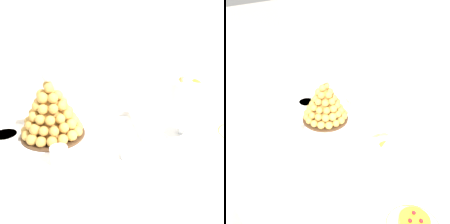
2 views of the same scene
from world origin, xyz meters
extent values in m
cylinder|color=brown|center=(-0.58, -0.37, 0.36)|extent=(0.04, 0.04, 0.73)
cylinder|color=brown|center=(-0.58, 0.37, 0.36)|extent=(0.04, 0.04, 0.73)
cube|color=brown|center=(0.00, 0.00, 0.74)|extent=(1.28, 0.86, 0.02)
cube|color=white|center=(0.00, 0.00, 0.75)|extent=(1.34, 0.92, 0.00)
cube|color=white|center=(0.00, -0.46, 0.61)|extent=(1.34, 0.01, 0.28)
cube|color=white|center=(0.00, 0.46, 0.61)|extent=(1.34, 0.01, 0.28)
cube|color=white|center=(-0.67, 0.00, 0.61)|extent=(0.01, 0.92, 0.28)
cube|color=white|center=(-0.17, 0.01, 0.75)|extent=(0.58, 0.40, 0.01)
cube|color=white|center=(-0.17, -0.19, 0.77)|extent=(0.58, 0.01, 0.02)
cube|color=white|center=(-0.17, 0.21, 0.77)|extent=(0.58, 0.01, 0.02)
cube|color=white|center=(-0.46, 0.01, 0.77)|extent=(0.01, 0.40, 0.02)
cube|color=white|center=(0.12, 0.01, 0.77)|extent=(0.01, 0.40, 0.02)
cylinder|color=white|center=(-0.17, 0.01, 0.76)|extent=(0.37, 0.37, 0.00)
cylinder|color=#4C331E|center=(-0.20, 0.08, 0.76)|extent=(0.24, 0.24, 0.01)
cone|color=#B77F38|center=(-0.20, 0.08, 0.87)|extent=(0.16, 0.16, 0.20)
sphere|color=gold|center=(-0.10, 0.08, 0.79)|extent=(0.04, 0.04, 0.04)
sphere|color=gold|center=(-0.11, 0.12, 0.79)|extent=(0.04, 0.04, 0.04)
sphere|color=gold|center=(-0.13, 0.15, 0.79)|extent=(0.04, 0.04, 0.04)
sphere|color=gold|center=(-0.16, 0.17, 0.79)|extent=(0.04, 0.04, 0.04)
sphere|color=gold|center=(-0.20, 0.18, 0.79)|extent=(0.04, 0.04, 0.04)
sphere|color=gold|center=(-0.24, 0.17, 0.79)|extent=(0.04, 0.04, 0.04)
sphere|color=gold|center=(-0.27, 0.15, 0.79)|extent=(0.04, 0.04, 0.04)
sphere|color=gold|center=(-0.29, 0.12, 0.79)|extent=(0.04, 0.04, 0.04)
sphere|color=gold|center=(-0.30, 0.08, 0.79)|extent=(0.04, 0.04, 0.04)
sphere|color=gold|center=(-0.29, 0.04, 0.79)|extent=(0.04, 0.04, 0.04)
sphere|color=gold|center=(-0.27, 0.01, 0.79)|extent=(0.04, 0.04, 0.04)
sphere|color=gold|center=(-0.24, -0.01, 0.79)|extent=(0.04, 0.04, 0.04)
sphere|color=gold|center=(-0.20, -0.01, 0.79)|extent=(0.04, 0.04, 0.04)
sphere|color=gold|center=(-0.16, -0.01, 0.79)|extent=(0.04, 0.04, 0.04)
sphere|color=gold|center=(-0.13, 0.01, 0.79)|extent=(0.04, 0.04, 0.04)
sphere|color=gold|center=(-0.11, 0.04, 0.79)|extent=(0.04, 0.04, 0.04)
sphere|color=gold|center=(-0.13, 0.11, 0.82)|extent=(0.03, 0.03, 0.03)
sphere|color=gold|center=(-0.15, 0.14, 0.82)|extent=(0.04, 0.04, 0.04)
sphere|color=gold|center=(-0.18, 0.16, 0.82)|extent=(0.04, 0.04, 0.04)
sphere|color=gold|center=(-0.21, 0.16, 0.82)|extent=(0.04, 0.04, 0.04)
sphere|color=gold|center=(-0.24, 0.15, 0.82)|extent=(0.03, 0.03, 0.03)
sphere|color=gold|center=(-0.27, 0.12, 0.82)|extent=(0.03, 0.03, 0.03)
sphere|color=gold|center=(-0.28, 0.09, 0.82)|extent=(0.04, 0.04, 0.04)
sphere|color=gold|center=(-0.28, 0.05, 0.82)|extent=(0.04, 0.04, 0.04)
sphere|color=gold|center=(-0.26, 0.02, 0.82)|extent=(0.04, 0.04, 0.04)
sphere|color=gold|center=(-0.23, 0.01, 0.82)|extent=(0.03, 0.03, 0.03)
sphere|color=gold|center=(-0.19, 0.00, 0.82)|extent=(0.03, 0.03, 0.03)
sphere|color=gold|center=(-0.16, 0.01, 0.82)|extent=(0.04, 0.04, 0.04)
sphere|color=gold|center=(-0.13, 0.04, 0.82)|extent=(0.04, 0.04, 0.04)
sphere|color=gold|center=(-0.12, 0.07, 0.82)|extent=(0.04, 0.04, 0.04)
sphere|color=gold|center=(-0.15, 0.12, 0.85)|extent=(0.04, 0.04, 0.04)
sphere|color=gold|center=(-0.18, 0.14, 0.85)|extent=(0.04, 0.04, 0.04)
sphere|color=gold|center=(-0.22, 0.14, 0.85)|extent=(0.04, 0.04, 0.04)
sphere|color=gold|center=(-0.25, 0.12, 0.85)|extent=(0.04, 0.04, 0.04)
sphere|color=gold|center=(-0.26, 0.09, 0.85)|extent=(0.04, 0.04, 0.04)
sphere|color=gold|center=(-0.26, 0.06, 0.85)|extent=(0.04, 0.04, 0.04)
sphere|color=gold|center=(-0.24, 0.03, 0.85)|extent=(0.04, 0.04, 0.04)
sphere|color=gold|center=(-0.20, 0.02, 0.85)|extent=(0.04, 0.04, 0.04)
sphere|color=gold|center=(-0.17, 0.03, 0.85)|extent=(0.03, 0.03, 0.03)
sphere|color=gold|center=(-0.14, 0.05, 0.85)|extent=(0.04, 0.04, 0.04)
sphere|color=gold|center=(-0.14, 0.09, 0.85)|extent=(0.04, 0.04, 0.04)
sphere|color=gold|center=(-0.18, 0.12, 0.88)|extent=(0.04, 0.04, 0.04)
sphere|color=gold|center=(-0.21, 0.13, 0.89)|extent=(0.04, 0.04, 0.04)
sphere|color=gold|center=(-0.24, 0.10, 0.88)|extent=(0.04, 0.04, 0.04)
sphere|color=gold|center=(-0.25, 0.07, 0.89)|extent=(0.04, 0.04, 0.04)
sphere|color=gold|center=(-0.22, 0.04, 0.89)|extent=(0.04, 0.04, 0.04)
sphere|color=gold|center=(-0.19, 0.04, 0.89)|extent=(0.04, 0.04, 0.04)
sphere|color=gold|center=(-0.16, 0.06, 0.89)|extent=(0.04, 0.04, 0.04)
sphere|color=gold|center=(-0.16, 0.09, 0.88)|extent=(0.04, 0.04, 0.04)
sphere|color=gold|center=(-0.20, 0.11, 0.92)|extent=(0.04, 0.04, 0.04)
sphere|color=gold|center=(-0.23, 0.10, 0.92)|extent=(0.04, 0.04, 0.04)
sphere|color=gold|center=(-0.22, 0.06, 0.92)|extent=(0.04, 0.04, 0.04)
sphere|color=gold|center=(-0.19, 0.05, 0.92)|extent=(0.04, 0.04, 0.04)
sphere|color=gold|center=(-0.17, 0.09, 0.92)|extent=(0.04, 0.04, 0.04)
sphere|color=gold|center=(-0.20, 0.09, 0.95)|extent=(0.03, 0.03, 0.03)
sphere|color=gold|center=(-0.20, 0.07, 0.95)|extent=(0.03, 0.03, 0.03)
sphere|color=white|center=(-0.20, 0.08, 0.99)|extent=(0.03, 0.03, 0.03)
cylinder|color=silver|center=(-0.39, -0.13, 0.79)|extent=(0.06, 0.06, 0.05)
cylinder|color=brown|center=(-0.39, -0.13, 0.77)|extent=(0.05, 0.05, 0.02)
cylinder|color=#8C603D|center=(-0.39, -0.13, 0.79)|extent=(0.05, 0.05, 0.02)
sphere|color=brown|center=(-0.39, -0.12, 0.80)|extent=(0.02, 0.02, 0.02)
cylinder|color=silver|center=(-0.18, -0.10, 0.79)|extent=(0.06, 0.06, 0.06)
cylinder|color=#F4EAC6|center=(-0.18, -0.10, 0.77)|extent=(0.05, 0.05, 0.02)
cylinder|color=white|center=(-0.18, -0.10, 0.79)|extent=(0.05, 0.05, 0.02)
sphere|color=brown|center=(-0.18, -0.10, 0.81)|extent=(0.02, 0.02, 0.02)
cylinder|color=silver|center=(0.05, -0.11, 0.78)|extent=(0.06, 0.06, 0.05)
cylinder|color=brown|center=(0.05, -0.11, 0.77)|extent=(0.05, 0.05, 0.02)
cylinder|color=#8C603D|center=(0.05, -0.11, 0.79)|extent=(0.05, 0.05, 0.01)
sphere|color=brown|center=(0.05, -0.11, 0.80)|extent=(0.02, 0.02, 0.02)
cylinder|color=white|center=(-0.37, 0.07, 0.77)|extent=(0.09, 0.09, 0.03)
cylinder|color=#F2CC59|center=(-0.37, 0.07, 0.78)|extent=(0.08, 0.08, 0.00)
cylinder|color=white|center=(0.28, 0.02, 0.75)|extent=(0.12, 0.12, 0.01)
cylinder|color=white|center=(0.28, 0.02, 0.78)|extent=(0.02, 0.02, 0.05)
cylinder|color=white|center=(0.28, 0.02, 0.89)|extent=(0.14, 0.14, 0.16)
cylinder|color=pink|center=(0.30, 0.02, 0.83)|extent=(0.06, 0.05, 0.06)
cylinder|color=#F9A54C|center=(0.27, 0.05, 0.83)|extent=(0.05, 0.05, 0.03)
cylinder|color=#F9A54C|center=(0.24, 0.02, 0.83)|extent=(0.07, 0.06, 0.06)
cylinder|color=yellow|center=(0.28, -0.01, 0.83)|extent=(0.07, 0.05, 0.07)
cylinder|color=brown|center=(0.31, 0.04, 0.85)|extent=(0.05, 0.05, 0.05)
cylinder|color=#72B2E0|center=(0.27, 0.03, 0.85)|extent=(0.05, 0.05, 0.04)
cylinder|color=#F9A54C|center=(0.28, 0.00, 0.85)|extent=(0.07, 0.05, 0.07)
cylinder|color=yellow|center=(0.28, 0.05, 0.87)|extent=(0.06, 0.05, 0.04)
cylinder|color=#F9A54C|center=(0.25, 0.02, 0.87)|extent=(0.05, 0.05, 0.04)
cylinder|color=#E54C47|center=(0.30, -0.01, 0.87)|extent=(0.06, 0.06, 0.04)
cylinder|color=brown|center=(0.27, 0.04, 0.89)|extent=(0.07, 0.05, 0.07)
cylinder|color=pink|center=(0.27, 0.01, 0.89)|extent=(0.07, 0.05, 0.07)
cylinder|color=pink|center=(0.31, 0.01, 0.89)|extent=(0.05, 0.05, 0.05)
cylinder|color=pink|center=(0.25, 0.03, 0.91)|extent=(0.06, 0.05, 0.07)
cylinder|color=pink|center=(0.27, -0.01, 0.91)|extent=(0.07, 0.05, 0.07)
cylinder|color=#D199D8|center=(0.30, 0.03, 0.91)|extent=(0.06, 0.04, 0.06)
cylinder|color=#9ED860|center=(0.25, 0.03, 0.93)|extent=(0.06, 0.05, 0.06)
cylinder|color=yellow|center=(0.28, 0.00, 0.93)|extent=(0.06, 0.06, 0.05)
cylinder|color=#9ED860|center=(0.30, 0.01, 0.93)|extent=(0.06, 0.06, 0.05)
cylinder|color=pink|center=(0.28, 0.05, 0.93)|extent=(0.06, 0.05, 0.05)
cylinder|color=#F9A54C|center=(0.25, 0.01, 0.95)|extent=(0.05, 0.05, 0.05)
cylinder|color=yellow|center=(0.31, 0.00, 0.95)|extent=(0.06, 0.05, 0.06)
cylinder|color=#F9A54C|center=(0.28, 0.03, 0.95)|extent=(0.06, 0.06, 0.06)
cylinder|color=yellow|center=(0.52, -0.03, 0.78)|extent=(0.11, 0.11, 0.04)
sphere|color=#A51923|center=(0.54, -0.02, 0.81)|extent=(0.01, 0.01, 0.01)
sphere|color=#A51923|center=(0.50, -0.02, 0.81)|extent=(0.01, 0.01, 0.01)
sphere|color=#A51923|center=(0.51, -0.05, 0.81)|extent=(0.01, 0.01, 0.01)
cylinder|color=silver|center=(-0.15, 0.21, 0.75)|extent=(0.06, 0.06, 0.00)
cylinder|color=silver|center=(-0.15, 0.21, 0.80)|extent=(0.01, 0.01, 0.09)
sphere|color=silver|center=(-0.15, 0.21, 0.89)|extent=(0.08, 0.08, 0.08)
cylinder|color=#EAE08C|center=(-0.15, 0.21, 0.87)|extent=(0.06, 0.06, 0.03)
camera|label=1|loc=(-0.13, -0.82, 1.26)|focal=42.68mm
camera|label=2|loc=(0.88, -0.61, 1.65)|focal=47.63mm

